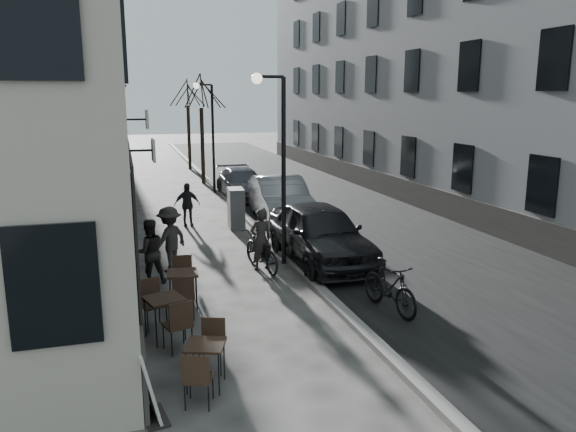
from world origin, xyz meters
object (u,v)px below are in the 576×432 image
bistro_set_b (165,314)px  car_far (242,183)px  bicycle (261,251)px  pedestrian_mid (170,239)px  pedestrian_near (149,252)px  car_near (320,233)px  streetlamp_far (209,125)px  car_mid (280,199)px  tree_far (187,93)px  moped (390,287)px  bistro_set_a (206,361)px  streetlamp_near (277,149)px  pedestrian_far (187,205)px  sign_board (149,390)px  utility_cabinet (236,208)px  tree_near (201,93)px  bistro_set_c (183,286)px

bistro_set_b → car_far: size_ratio=0.38×
bicycle → pedestrian_mid: (-2.32, 0.55, 0.36)m
pedestrian_near → car_near: 4.63m
streetlamp_far → car_mid: (1.53, -6.80, -2.36)m
tree_far → moped: 25.37m
bistro_set_a → bistro_set_b: (-0.48, 2.03, 0.05)m
streetlamp_near → pedestrian_far: 6.13m
tree_far → pedestrian_far: size_ratio=3.71×
sign_board → streetlamp_far: bearing=69.3°
streetlamp_near → pedestrian_near: 4.21m
pedestrian_mid → moped: 5.98m
utility_cabinet → bicycle: bearing=-89.8°
sign_board → pedestrian_near: (0.32, 6.08, 0.36)m
streetlamp_near → pedestrian_mid: (-2.87, 0.21, -2.30)m
pedestrian_near → car_far: bearing=-121.9°
tree_near → pedestrian_far: (-1.92, -9.67, -3.89)m
tree_far → moped: bearing=-87.0°
pedestrian_near → car_mid: (4.96, 5.88, -0.00)m
pedestrian_near → bistro_set_b: bearing=82.4°
bistro_set_b → bicycle: size_ratio=0.89×
tree_far → bistro_set_a: (-2.92, -27.08, -4.21)m
bistro_set_c → utility_cabinet: (2.57, 7.06, 0.20)m
streetlamp_near → car_far: (1.17, 10.36, -2.52)m
utility_cabinet → pedestrian_near: bearing=-117.6°
bistro_set_a → moped: 4.70m
streetlamp_far → bistro_set_c: (-2.82, -14.52, -2.67)m
pedestrian_mid → car_near: (4.04, -0.37, -0.04)m
tree_near → bicycle: bearing=-92.3°
bistro_set_b → pedestrian_far: bearing=63.3°
car_far → streetlamp_far: bearing=124.8°
streetlamp_near → moped: streetlamp_near is taller
streetlamp_near → bistro_set_b: bearing=-129.4°
pedestrian_near → moped: bearing=136.1°
pedestrian_far → car_mid: size_ratio=0.31×
streetlamp_far → bistro_set_a: (-2.84, -18.08, -2.71)m
pedestrian_far → tree_far: bearing=78.8°
bistro_set_c → moped: (4.19, -1.48, 0.07)m
bistro_set_c → pedestrian_far: pedestrian_far is taller
tree_near → tree_far: size_ratio=1.00×
streetlamp_near → car_mid: 5.91m
bistro_set_c → streetlamp_far: bearing=84.0°
bistro_set_b → bistro_set_c: (0.51, 1.52, -0.01)m
tree_near → car_mid: tree_near is taller
car_far → pedestrian_mid: bearing=-112.5°
tree_near → bicycle: size_ratio=2.97×
tree_near → pedestrian_near: bearing=-102.6°
streetlamp_far → bistro_set_a: size_ratio=3.34×
pedestrian_far → car_mid: bearing=-6.4°
bistro_set_b → utility_cabinet: 9.12m
tree_near → bistro_set_b: (-3.40, -19.05, -4.16)m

